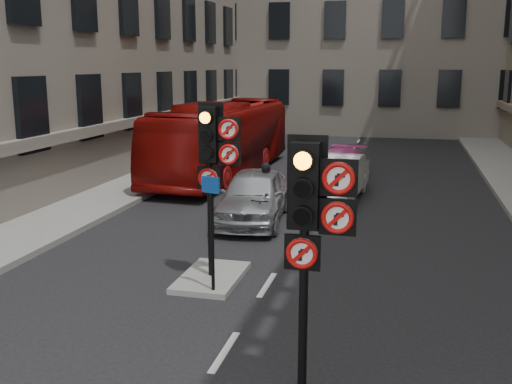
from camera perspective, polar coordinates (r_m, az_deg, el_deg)
The scene contains 11 objects.
pavement_left at distance 21.22m, azimuth -13.83°, elevation -0.11°, with size 3.00×50.00×0.16m, color gray.
centre_island at distance 12.71m, azimuth -4.26°, elevation -8.11°, with size 1.20×2.00×0.12m, color gray.
signal_near at distance 7.62m, azimuth 5.31°, elevation -2.11°, with size 0.91×0.40×3.58m.
signal_far at distance 12.02m, azimuth -4.08°, elevation 3.74°, with size 0.91×0.40×3.58m.
car_silver at distance 17.14m, azimuth -0.19°, elevation -0.34°, with size 1.77×4.40×1.50m, color #999CA0.
car_white at distance 20.12m, azimuth 7.66°, elevation 1.37°, with size 1.55×4.43×1.46m, color white.
car_pink at distance 22.94m, azimuth 7.95°, elevation 2.41°, with size 1.74×4.28×1.24m, color #CD3C92.
bus_red at distance 24.14m, azimuth -3.21°, elevation 5.06°, with size 2.49×10.66×2.97m, color maroon.
motorcycle at distance 16.05m, azimuth 0.71°, elevation -2.09°, with size 0.48×1.68×1.01m, color black.
motorcyclist at distance 17.45m, azimuth 0.87°, elevation 0.16°, with size 0.60×0.40×1.66m, color black.
info_sign at distance 11.42m, azimuth -4.23°, elevation -2.46°, with size 0.38×0.16×2.26m.
Camera 1 is at (2.58, -6.31, 4.45)m, focal length 42.00 mm.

